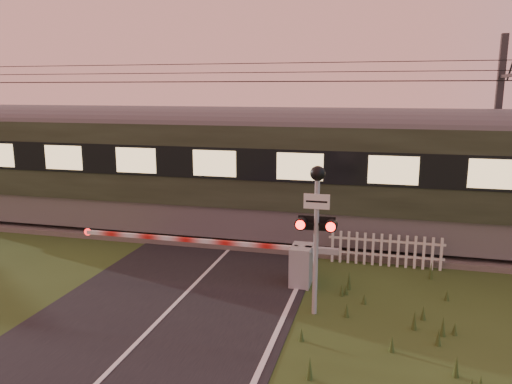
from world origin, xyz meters
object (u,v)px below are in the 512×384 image
(boom_gate, at_px, (286,261))
(catenary_mast, at_px, (496,135))
(crossing_signal, at_px, (317,214))
(picket_fence, at_px, (385,250))

(boom_gate, relative_size, catenary_mast, 1.08)
(crossing_signal, bearing_deg, boom_gate, 120.56)
(boom_gate, relative_size, picket_fence, 2.24)
(picket_fence, bearing_deg, catenary_mast, 49.13)
(boom_gate, height_order, crossing_signal, crossing_signal)
(picket_fence, relative_size, catenary_mast, 0.48)
(crossing_signal, bearing_deg, catenary_mast, 56.77)
(crossing_signal, relative_size, catenary_mast, 0.50)
(boom_gate, xyz_separation_m, crossing_signal, (1.02, -1.73, 1.83))
(crossing_signal, bearing_deg, picket_fence, 66.91)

